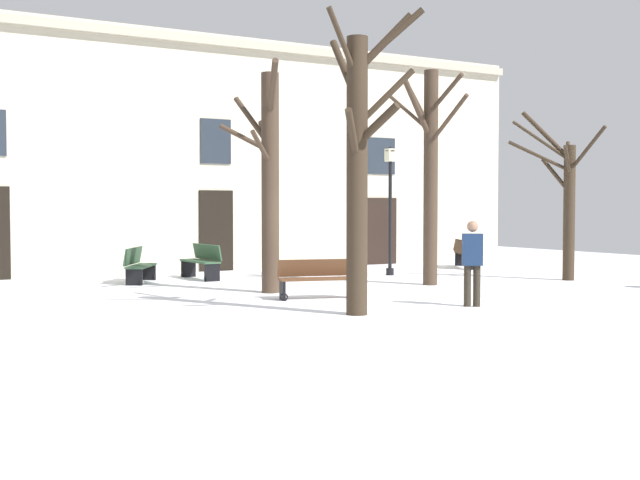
# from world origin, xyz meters

# --- Properties ---
(ground_plane) EXTENTS (35.94, 35.94, 0.00)m
(ground_plane) POSITION_xyz_m (0.00, 0.00, 0.00)
(ground_plane) COLOR white
(building_facade) EXTENTS (22.46, 0.60, 7.11)m
(building_facade) POSITION_xyz_m (0.00, 8.70, 3.61)
(building_facade) COLOR beige
(building_facade) RESTS_ON ground
(tree_right_of_center) EXTENTS (2.22, 2.11, 4.48)m
(tree_right_of_center) POSITION_xyz_m (7.13, 1.24, 2.17)
(tree_right_of_center) COLOR #382B1E
(tree_right_of_center) RESTS_ON ground
(tree_left_of_center) EXTENTS (1.76, 1.87, 5.39)m
(tree_left_of_center) POSITION_xyz_m (-1.17, -1.87, 2.75)
(tree_left_of_center) COLOR #382B1E
(tree_left_of_center) RESTS_ON ground
(tree_near_facade) EXTENTS (1.71, 2.57, 4.98)m
(tree_near_facade) POSITION_xyz_m (-1.01, 2.22, 2.67)
(tree_near_facade) COLOR #423326
(tree_near_facade) RESTS_ON ground
(tree_center) EXTENTS (1.64, 2.22, 5.35)m
(tree_center) POSITION_xyz_m (3.21, 1.90, 2.89)
(tree_center) COLOR #423326
(tree_center) RESTS_ON ground
(streetlamp) EXTENTS (0.30, 0.30, 3.64)m
(streetlamp) POSITION_xyz_m (3.92, 4.72, 2.23)
(streetlamp) COLOR black
(streetlamp) RESTS_ON ground
(bench_back_to_back_left) EXTENTS (1.22, 1.79, 0.90)m
(bench_back_to_back_left) POSITION_xyz_m (7.53, 5.89, 0.47)
(bench_back_to_back_left) COLOR #3D2819
(bench_back_to_back_left) RESTS_ON ground
(bench_near_lamp) EXTENTS (1.21, 1.62, 0.90)m
(bench_near_lamp) POSITION_xyz_m (-2.94, 5.95, 0.45)
(bench_near_lamp) COLOR #2D4C33
(bench_near_lamp) RESTS_ON ground
(bench_facing_shops) EXTENTS (1.78, 0.87, 0.83)m
(bench_facing_shops) POSITION_xyz_m (-0.61, 0.63, 0.43)
(bench_facing_shops) COLOR #51331E
(bench_facing_shops) RESTS_ON ground
(bench_near_center_tree) EXTENTS (0.61, 1.72, 0.94)m
(bench_near_center_tree) POSITION_xyz_m (-1.17, 6.14, 0.48)
(bench_near_center_tree) COLOR #2D4C33
(bench_near_center_tree) RESTS_ON ground
(person_near_bench) EXTENTS (0.44, 0.39, 1.66)m
(person_near_bench) POSITION_xyz_m (1.36, -1.93, 0.92)
(person_near_bench) COLOR #2D271E
(person_near_bench) RESTS_ON ground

